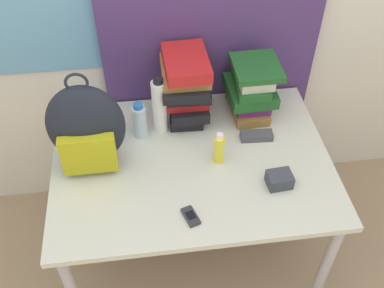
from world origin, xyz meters
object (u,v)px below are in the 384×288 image
at_px(backpack, 86,129).
at_px(sports_bottle, 160,106).
at_px(book_stack_center, 251,88).
at_px(sunglasses_case, 256,136).
at_px(water_bottle, 140,121).
at_px(book_stack_left, 186,86).
at_px(cell_phone, 191,216).
at_px(sunscreen_bottle, 219,149).
at_px(camera_pouch, 279,180).

height_order(backpack, sports_bottle, backpack).
distance_m(backpack, sports_bottle, 0.37).
xyz_separation_m(backpack, book_stack_center, (0.76, 0.25, -0.06)).
relative_size(backpack, sunglasses_case, 3.12).
height_order(book_stack_center, water_bottle, book_stack_center).
relative_size(book_stack_left, sports_bottle, 1.17).
height_order(backpack, water_bottle, backpack).
height_order(sports_bottle, sunglasses_case, sports_bottle).
xyz_separation_m(sports_bottle, cell_phone, (0.07, -0.53, -0.14)).
height_order(sports_bottle, sunscreen_bottle, sports_bottle).
xyz_separation_m(book_stack_left, sunscreen_bottle, (0.11, -0.32, -0.11)).
bearing_deg(book_stack_center, sunglasses_case, -92.17).
relative_size(book_stack_center, water_bottle, 1.50).
bearing_deg(camera_pouch, sunglasses_case, 96.08).
distance_m(water_bottle, sunglasses_case, 0.55).
height_order(book_stack_left, sunscreen_bottle, book_stack_left).
height_order(sports_bottle, camera_pouch, sports_bottle).
height_order(water_bottle, sunscreen_bottle, water_bottle).
distance_m(water_bottle, sports_bottle, 0.12).
distance_m(sunscreen_bottle, camera_pouch, 0.29).
bearing_deg(backpack, book_stack_center, 18.25).
height_order(book_stack_left, book_stack_center, book_stack_left).
xyz_separation_m(book_stack_left, camera_pouch, (0.34, -0.49, -0.15)).
distance_m(sunscreen_bottle, cell_phone, 0.34).
distance_m(backpack, sunglasses_case, 0.78).
xyz_separation_m(water_bottle, sunglasses_case, (0.54, -0.10, -0.07)).
height_order(book_stack_left, sports_bottle, book_stack_left).
height_order(water_bottle, sports_bottle, sports_bottle).
xyz_separation_m(water_bottle, sunscreen_bottle, (0.34, -0.21, -0.01)).
xyz_separation_m(backpack, sunglasses_case, (0.75, 0.05, -0.18)).
bearing_deg(backpack, sunglasses_case, 3.77).
bearing_deg(book_stack_left, book_stack_center, -0.33).
relative_size(water_bottle, cell_phone, 1.82).
distance_m(backpack, water_bottle, 0.29).
xyz_separation_m(backpack, water_bottle, (0.22, 0.15, -0.11)).
bearing_deg(sports_bottle, camera_pouch, -41.18).
distance_m(book_stack_left, sports_bottle, 0.16).
xyz_separation_m(sunscreen_bottle, camera_pouch, (0.23, -0.17, -0.05)).
xyz_separation_m(book_stack_left, sports_bottle, (-0.13, -0.08, -0.04)).
height_order(sunscreen_bottle, cell_phone, sunscreen_bottle).
xyz_separation_m(sports_bottle, camera_pouch, (0.47, -0.41, -0.11)).
bearing_deg(water_bottle, cell_phone, -71.16).
distance_m(book_stack_center, cell_phone, 0.73).
relative_size(book_stack_center, sports_bottle, 0.94).
relative_size(sunscreen_bottle, camera_pouch, 1.51).
bearing_deg(sunscreen_bottle, sports_bottle, 134.66).
distance_m(book_stack_left, water_bottle, 0.27).
bearing_deg(camera_pouch, sunscreen_bottle, 143.73).
height_order(book_stack_left, water_bottle, book_stack_left).
xyz_separation_m(book_stack_center, sunglasses_case, (-0.01, -0.20, -0.12)).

